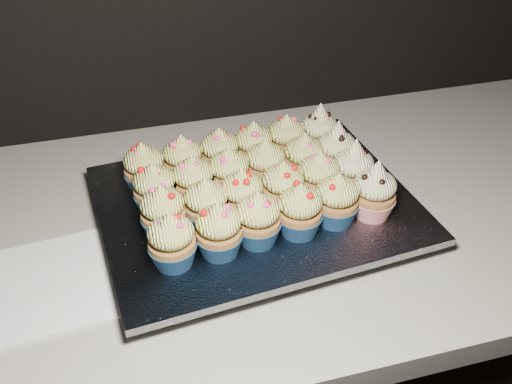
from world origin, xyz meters
TOP-DOWN VIEW (x-y plane):
  - cabinet at (0.00, 1.70)m, footprint 2.40×0.60m
  - worktop at (0.00, 1.70)m, footprint 2.44×0.64m
  - napkin at (-0.46, 1.62)m, footprint 0.20×0.20m
  - baking_tray at (-0.16, 1.68)m, footprint 0.45×0.36m
  - foil_lining at (-0.16, 1.68)m, footprint 0.49×0.40m
  - cupcake_0 at (-0.30, 1.58)m, footprint 0.06×0.06m
  - cupcake_1 at (-0.24, 1.58)m, footprint 0.06×0.06m
  - cupcake_2 at (-0.18, 1.59)m, footprint 0.06×0.06m
  - cupcake_3 at (-0.12, 1.60)m, footprint 0.06×0.06m
  - cupcake_4 at (-0.06, 1.61)m, footprint 0.06×0.06m
  - cupcake_5 at (-0.01, 1.61)m, footprint 0.06×0.06m
  - cupcake_6 at (-0.30, 1.64)m, footprint 0.06×0.06m
  - cupcake_7 at (-0.24, 1.64)m, footprint 0.06×0.06m
  - cupcake_8 at (-0.19, 1.65)m, footprint 0.06×0.06m
  - cupcake_9 at (-0.13, 1.65)m, footprint 0.06×0.06m
  - cupcake_10 at (-0.07, 1.66)m, footprint 0.06×0.06m
  - cupcake_11 at (-0.01, 1.67)m, footprint 0.06×0.06m
  - cupcake_12 at (-0.31, 1.70)m, footprint 0.06×0.06m
  - cupcake_13 at (-0.25, 1.70)m, footprint 0.06×0.06m
  - cupcake_14 at (-0.19, 1.71)m, footprint 0.06×0.06m
  - cupcake_15 at (-0.14, 1.72)m, footprint 0.06×0.06m
  - cupcake_16 at (-0.07, 1.72)m, footprint 0.06×0.06m
  - cupcake_17 at (-0.02, 1.72)m, footprint 0.06×0.06m
  - cupcake_18 at (-0.32, 1.75)m, footprint 0.06×0.06m
  - cupcake_19 at (-0.26, 1.76)m, footprint 0.06×0.06m
  - cupcake_20 at (-0.20, 1.77)m, footprint 0.06×0.06m
  - cupcake_21 at (-0.14, 1.77)m, footprint 0.06×0.06m
  - cupcake_22 at (-0.08, 1.78)m, footprint 0.06×0.06m
  - cupcake_23 at (-0.03, 1.78)m, footprint 0.06×0.06m

SIDE VIEW (x-z plane):
  - cabinet at x=0.00m, z-range 0.00..0.86m
  - worktop at x=0.00m, z-range 0.86..0.90m
  - napkin at x=-0.46m, z-range 0.90..0.90m
  - baking_tray at x=-0.16m, z-range 0.90..0.92m
  - foil_lining at x=-0.16m, z-range 0.92..0.93m
  - cupcake_0 at x=-0.30m, z-range 0.93..1.01m
  - cupcake_1 at x=-0.24m, z-range 0.93..1.01m
  - cupcake_2 at x=-0.18m, z-range 0.93..1.01m
  - cupcake_3 at x=-0.12m, z-range 0.93..1.01m
  - cupcake_4 at x=-0.06m, z-range 0.93..1.01m
  - cupcake_6 at x=-0.30m, z-range 0.93..1.01m
  - cupcake_7 at x=-0.24m, z-range 0.93..1.01m
  - cupcake_8 at x=-0.19m, z-range 0.93..1.01m
  - cupcake_9 at x=-0.13m, z-range 0.93..1.01m
  - cupcake_10 at x=-0.07m, z-range 0.93..1.01m
  - cupcake_12 at x=-0.31m, z-range 0.93..1.01m
  - cupcake_13 at x=-0.25m, z-range 0.93..1.01m
  - cupcake_14 at x=-0.19m, z-range 0.93..1.01m
  - cupcake_15 at x=-0.14m, z-range 0.93..1.01m
  - cupcake_16 at x=-0.07m, z-range 0.93..1.01m
  - cupcake_18 at x=-0.32m, z-range 0.93..1.01m
  - cupcake_19 at x=-0.26m, z-range 0.93..1.01m
  - cupcake_20 at x=-0.20m, z-range 0.93..1.01m
  - cupcake_21 at x=-0.14m, z-range 0.93..1.01m
  - cupcake_22 at x=-0.08m, z-range 0.93..1.01m
  - cupcake_5 at x=-0.01m, z-range 0.93..1.02m
  - cupcake_11 at x=-0.01m, z-range 0.93..1.02m
  - cupcake_17 at x=-0.02m, z-range 0.93..1.02m
  - cupcake_23 at x=-0.03m, z-range 0.93..1.02m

